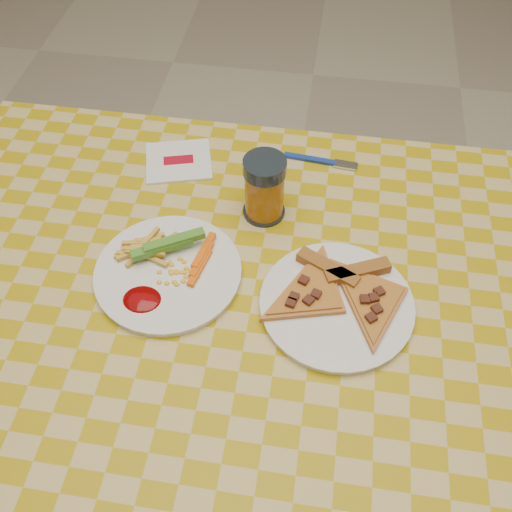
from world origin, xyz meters
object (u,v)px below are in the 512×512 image
object	(u,v)px
table	(253,319)
drink_glass	(264,189)
plate_right	(336,305)
plate_left	(168,273)

from	to	relation	value
table	drink_glass	world-z (taller)	drink_glass
plate_right	drink_glass	xyz separation A→B (m)	(-0.15, 0.19, 0.06)
table	drink_glass	xyz separation A→B (m)	(-0.01, 0.19, 0.14)
table	plate_right	distance (m)	0.16
drink_glass	table	bearing A→B (deg)	-87.20
table	plate_left	xyz separation A→B (m)	(-0.15, 0.02, 0.08)
plate_left	drink_glass	size ratio (longest dim) A/B	1.93
plate_left	plate_right	distance (m)	0.29
table	plate_right	xyz separation A→B (m)	(0.14, -0.00, 0.08)
plate_left	drink_glass	bearing A→B (deg)	50.60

